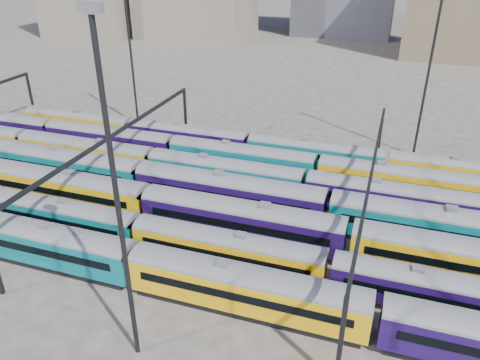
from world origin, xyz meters
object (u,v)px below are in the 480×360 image
(rake_0, at_px, (246,285))
(mast_2, at_px, (116,194))
(rake_1, at_px, (446,290))
(rake_2, at_px, (349,236))

(rake_0, relative_size, mast_2, 4.14)
(rake_1, bearing_deg, rake_0, -162.60)
(mast_2, bearing_deg, rake_0, 46.90)
(rake_0, relative_size, rake_1, 0.78)
(rake_1, height_order, mast_2, mast_2)
(rake_0, relative_size, rake_2, 0.80)
(rake_0, height_order, mast_2, mast_2)
(rake_1, height_order, rake_2, rake_2)
(rake_2, bearing_deg, mast_2, -129.18)
(rake_0, xyz_separation_m, rake_1, (15.96, 5.00, -0.25))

